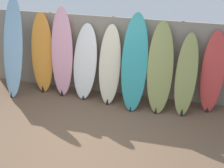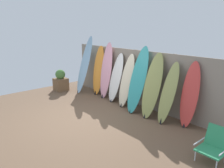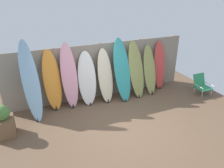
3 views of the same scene
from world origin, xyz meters
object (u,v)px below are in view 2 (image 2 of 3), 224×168
at_px(surfboard_pink_2, 106,71).
at_px(planter_box, 61,81).
at_px(surfboard_olive_7, 168,94).
at_px(surfboard_skyblue_0, 85,65).
at_px(surfboard_red_8, 190,95).
at_px(surfboard_orange_1, 98,71).
at_px(surfboard_white_3, 116,78).
at_px(surfboard_cream_4, 126,81).
at_px(beach_chair, 214,145).
at_px(surfboard_teal_5, 138,80).
at_px(surfboard_olive_6, 152,86).

bearing_deg(surfboard_pink_2, planter_box, -156.17).
relative_size(surfboard_olive_7, planter_box, 1.93).
relative_size(surfboard_skyblue_0, surfboard_red_8, 1.27).
relative_size(surfboard_orange_1, surfboard_white_3, 1.10).
bearing_deg(surfboard_pink_2, surfboard_cream_4, -4.28).
bearing_deg(beach_chair, surfboard_teal_5, -172.24).
xyz_separation_m(surfboard_cream_4, beach_chair, (3.25, -0.83, -0.51)).
height_order(surfboard_teal_5, surfboard_olive_6, surfboard_teal_5).
height_order(surfboard_pink_2, surfboard_olive_6, surfboard_pink_2).
xyz_separation_m(surfboard_skyblue_0, surfboard_olive_6, (3.29, 0.04, -0.17)).
relative_size(surfboard_cream_4, planter_box, 1.99).
xyz_separation_m(surfboard_olive_7, surfboard_red_8, (0.52, 0.18, 0.04)).
distance_m(surfboard_orange_1, surfboard_cream_4, 1.63).
xyz_separation_m(surfboard_pink_2, surfboard_white_3, (0.54, -0.02, -0.16)).
relative_size(surfboard_orange_1, surfboard_pink_2, 0.92).
height_order(surfboard_teal_5, surfboard_olive_7, surfboard_teal_5).
height_order(surfboard_olive_7, surfboard_red_8, surfboard_red_8).
relative_size(surfboard_teal_5, planter_box, 2.32).
relative_size(surfboard_skyblue_0, surfboard_cream_4, 1.28).
bearing_deg(surfboard_red_8, surfboard_pink_2, -179.07).
xyz_separation_m(surfboard_teal_5, beach_chair, (2.70, -0.76, -0.65)).
height_order(surfboard_olive_6, planter_box, surfboard_olive_6).
xyz_separation_m(surfboard_skyblue_0, surfboard_orange_1, (0.59, 0.21, -0.17)).
relative_size(surfboard_teal_5, beach_chair, 3.01).
relative_size(surfboard_olive_6, beach_chair, 2.80).
bearing_deg(surfboard_skyblue_0, surfboard_orange_1, 20.01).
height_order(surfboard_cream_4, planter_box, surfboard_cream_4).
bearing_deg(surfboard_pink_2, surfboard_olive_7, -2.64).
xyz_separation_m(surfboard_pink_2, surfboard_olive_6, (2.20, -0.14, -0.08)).
height_order(surfboard_skyblue_0, surfboard_red_8, surfboard_skyblue_0).
distance_m(surfboard_white_3, surfboard_cream_4, 0.58).
height_order(surfboard_white_3, beach_chair, surfboard_white_3).
xyz_separation_m(surfboard_white_3, surfboard_olive_6, (1.66, -0.12, 0.08)).
bearing_deg(surfboard_cream_4, surfboard_olive_6, -2.82).
bearing_deg(surfboard_cream_4, surfboard_teal_5, -7.79).
relative_size(surfboard_skyblue_0, beach_chair, 3.32).
bearing_deg(surfboard_orange_1, surfboard_skyblue_0, -159.99).
bearing_deg(surfboard_red_8, surfboard_olive_7, -160.89).
bearing_deg(surfboard_teal_5, surfboard_orange_1, 174.94).
bearing_deg(surfboard_olive_6, surfboard_pink_2, 176.44).
xyz_separation_m(surfboard_white_3, surfboard_cream_4, (0.58, -0.07, 0.01)).
bearing_deg(surfboard_pink_2, surfboard_white_3, -1.92).
relative_size(surfboard_orange_1, surfboard_olive_7, 1.12).
distance_m(surfboard_pink_2, surfboard_white_3, 0.56).
height_order(surfboard_cream_4, beach_chair, surfboard_cream_4).
height_order(surfboard_orange_1, surfboard_cream_4, surfboard_orange_1).
bearing_deg(surfboard_orange_1, surfboard_olive_7, -2.82).
bearing_deg(surfboard_cream_4, beach_chair, -14.35).
bearing_deg(beach_chair, surfboard_cream_4, -170.95).
height_order(surfboard_orange_1, surfboard_red_8, surfboard_orange_1).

